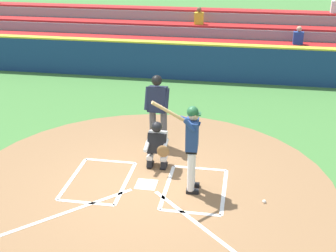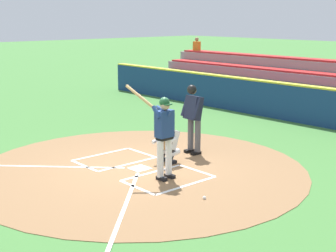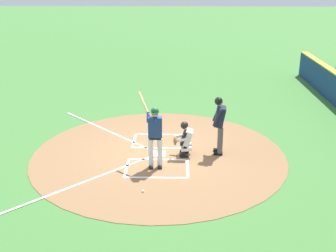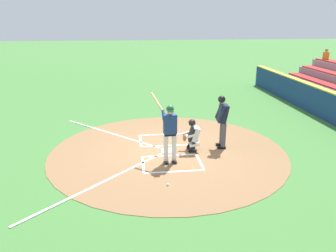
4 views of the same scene
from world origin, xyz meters
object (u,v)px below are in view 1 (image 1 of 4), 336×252
object	(u,v)px
baseball	(264,201)
plate_umpire	(158,106)
batter	(192,143)
catcher	(158,144)

from	to	relation	value
baseball	plate_umpire	bearing A→B (deg)	-40.42
batter	plate_umpire	bearing A→B (deg)	-61.42
baseball	batter	bearing A→B (deg)	-8.89
batter	baseball	bearing A→B (deg)	171.11
catcher	plate_umpire	world-z (taller)	plate_umpire
catcher	baseball	bearing A→B (deg)	154.82
plate_umpire	baseball	world-z (taller)	plate_umpire
plate_umpire	catcher	bearing A→B (deg)	100.58
batter	baseball	world-z (taller)	batter
batter	baseball	distance (m)	1.86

